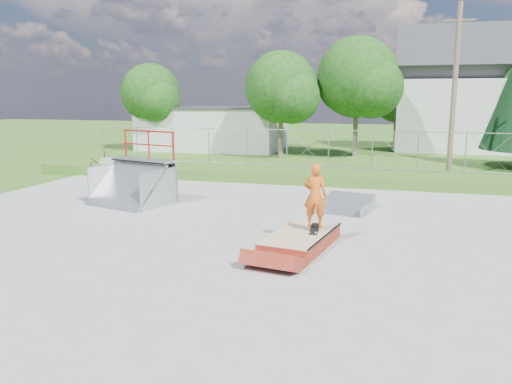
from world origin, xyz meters
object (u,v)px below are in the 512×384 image
flat_bank_ramp (345,205)px  skater (315,198)px  quarter_pipe (129,169)px  grind_box (301,240)px

flat_bank_ramp → skater: size_ratio=1.03×
quarter_pipe → flat_bank_ramp: bearing=22.5°
quarter_pipe → skater: (7.18, -3.31, -0.02)m
flat_bank_ramp → skater: bearing=-82.9°
flat_bank_ramp → skater: skater is taller
grind_box → quarter_pipe: bearing=162.3°
grind_box → skater: skater is taller
flat_bank_ramp → quarter_pipe: bearing=-160.8°
grind_box → flat_bank_ramp: bearing=90.7°
grind_box → flat_bank_ramp: size_ratio=1.71×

